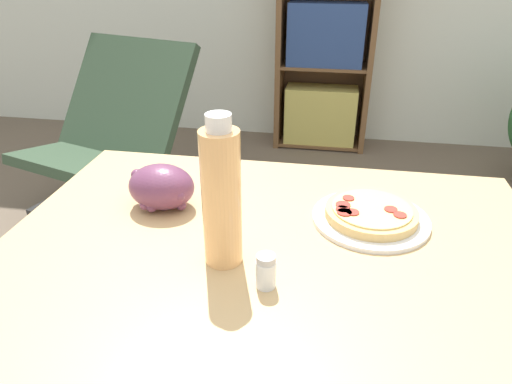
# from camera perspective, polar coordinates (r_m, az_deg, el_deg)

# --- Properties ---
(dining_table) EXTENTS (1.12, 0.84, 0.75)m
(dining_table) POSITION_cam_1_polar(r_m,az_deg,el_deg) (0.99, 1.73, -12.19)
(dining_table) COLOR tan
(dining_table) RESTS_ON ground_plane
(pizza_on_plate) EXTENTS (0.26, 0.26, 0.04)m
(pizza_on_plate) POSITION_cam_1_polar(r_m,az_deg,el_deg) (1.04, 14.15, -2.81)
(pizza_on_plate) COLOR white
(pizza_on_plate) RESTS_ON dining_table
(grape_bunch) EXTENTS (0.16, 0.12, 0.10)m
(grape_bunch) POSITION_cam_1_polar(r_m,az_deg,el_deg) (1.07, -11.74, 0.57)
(grape_bunch) COLOR #6B3856
(grape_bunch) RESTS_ON dining_table
(drink_bottle) EXTENTS (0.07, 0.07, 0.29)m
(drink_bottle) POSITION_cam_1_polar(r_m,az_deg,el_deg) (0.82, -4.34, -0.62)
(drink_bottle) COLOR #EFB270
(drink_bottle) RESTS_ON dining_table
(salt_shaker) EXTENTS (0.04, 0.04, 0.07)m
(salt_shaker) POSITION_cam_1_polar(r_m,az_deg,el_deg) (0.82, 1.25, -9.87)
(salt_shaker) COLOR white
(salt_shaker) RESTS_ON dining_table
(lounge_chair_near) EXTENTS (0.86, 0.93, 0.88)m
(lounge_chair_near) POSITION_cam_1_polar(r_m,az_deg,el_deg) (2.50, -17.50, 3.18)
(lounge_chair_near) COLOR black
(lounge_chair_near) RESTS_ON ground_plane
(bookshelf) EXTENTS (0.64, 0.31, 1.70)m
(bookshelf) POSITION_cam_1_polar(r_m,az_deg,el_deg) (3.24, 8.77, 19.33)
(bookshelf) COLOR brown
(bookshelf) RESTS_ON ground_plane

